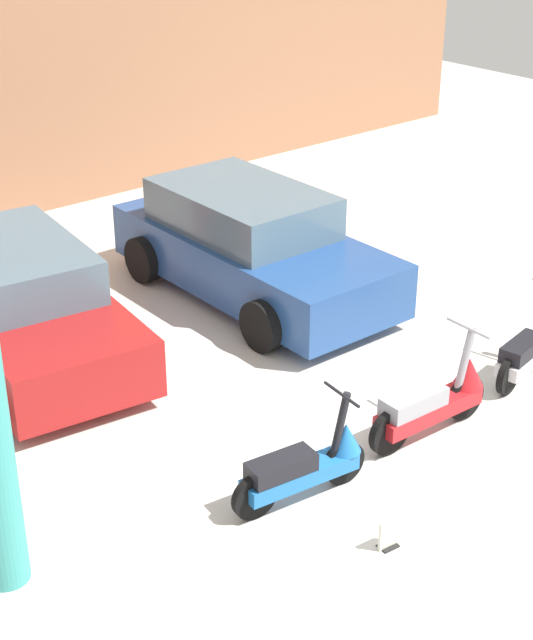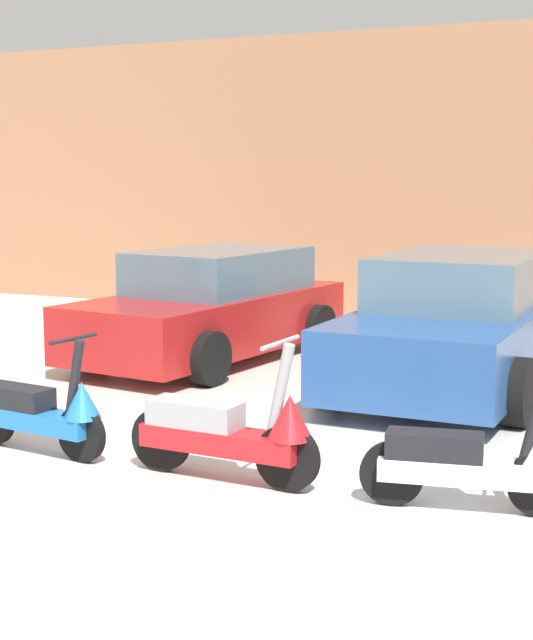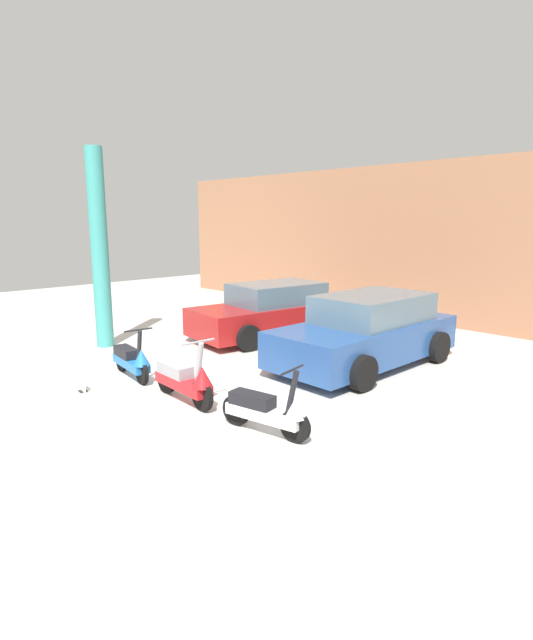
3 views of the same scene
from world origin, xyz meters
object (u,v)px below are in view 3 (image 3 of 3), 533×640
(car_rear_left, at_px, (271,311))
(support_column_side, at_px, (100,250))
(scooter_front_center, at_px, (268,410))
(placard_near_left_scooter, at_px, (83,385))
(scooter_front_left, at_px, (132,360))
(car_rear_center, at_px, (367,332))
(scooter_front_right, at_px, (185,379))

(car_rear_left, xyz_separation_m, support_column_side, (-1.87, -3.24, 1.49))
(scooter_front_center, xyz_separation_m, placard_near_left_scooter, (-3.23, -1.01, -0.22))
(scooter_front_left, distance_m, car_rear_left, 4.02)
(car_rear_center, relative_size, support_column_side, 0.95)
(scooter_front_center, bearing_deg, scooter_front_left, 170.64)
(scooter_front_left, height_order, support_column_side, support_column_side)
(placard_near_left_scooter, bearing_deg, scooter_front_right, 30.33)
(scooter_front_right, height_order, placard_near_left_scooter, scooter_front_right)
(scooter_front_right, height_order, car_rear_left, car_rear_left)
(scooter_front_left, distance_m, scooter_front_right, 1.62)
(scooter_front_right, relative_size, car_rear_center, 0.37)
(scooter_front_right, xyz_separation_m, car_rear_center, (0.71, 3.63, 0.27))
(scooter_front_center, relative_size, support_column_side, 0.32)
(scooter_front_right, distance_m, car_rear_center, 3.71)
(scooter_front_left, xyz_separation_m, placard_near_left_scooter, (0.07, -0.93, -0.22))
(car_rear_center, xyz_separation_m, support_column_side, (-4.80, -2.89, 1.45))
(car_rear_left, bearing_deg, scooter_front_right, 36.49)
(car_rear_center, relative_size, placard_near_left_scooter, 15.20)
(scooter_front_center, bearing_deg, car_rear_center, 94.63)
(scooter_front_center, height_order, support_column_side, support_column_side)
(scooter_front_right, distance_m, scooter_front_center, 1.68)
(car_rear_left, distance_m, car_rear_center, 2.96)
(car_rear_center, bearing_deg, scooter_front_right, -10.27)
(scooter_front_center, height_order, car_rear_left, car_rear_left)
(scooter_front_right, bearing_deg, placard_near_left_scooter, -146.92)
(scooter_front_left, bearing_deg, car_rear_center, 64.44)
(scooter_front_right, xyz_separation_m, support_column_side, (-4.09, 0.75, 1.72))
(placard_near_left_scooter, bearing_deg, scooter_front_center, 17.34)
(car_rear_left, distance_m, support_column_side, 4.02)
(scooter_front_left, bearing_deg, scooter_front_right, 6.53)
(scooter_front_right, bearing_deg, car_rear_left, 121.92)
(scooter_front_center, relative_size, car_rear_center, 0.34)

